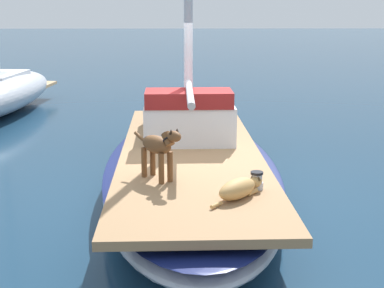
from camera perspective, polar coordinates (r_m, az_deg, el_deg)
name	(u,v)px	position (r m, az deg, el deg)	size (l,w,h in m)	color
ground_plane	(190,193)	(8.66, -0.15, -4.91)	(120.00, 120.00, 0.00)	navy
sailboat_main	(190,172)	(8.56, -0.15, -2.79)	(2.62, 7.27, 0.66)	#B2B7C1
cabin_house	(188,114)	(9.49, -0.40, 3.03)	(1.43, 2.24, 0.84)	silver
dog_brown	(159,147)	(6.98, -3.34, -0.31)	(0.65, 0.79, 0.70)	brown
dog_tan	(239,188)	(6.45, 4.75, -4.45)	(0.68, 0.78, 0.22)	tan
deck_winch	(257,181)	(6.77, 6.49, -3.68)	(0.16, 0.16, 0.21)	#B7B7BC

